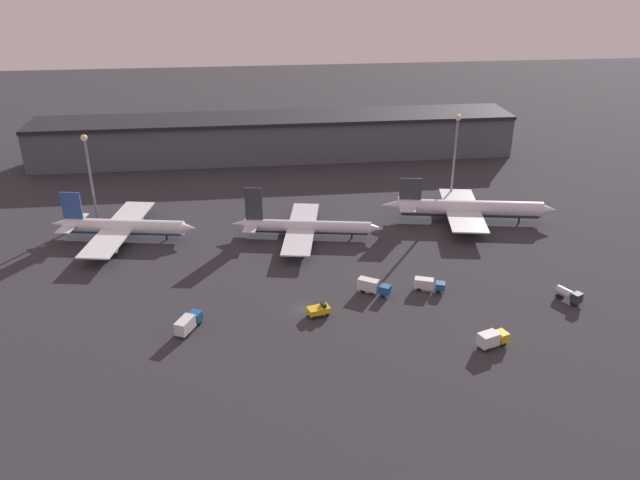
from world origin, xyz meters
The scene contains 13 objects.
ground centered at (0.00, 0.00, 0.00)m, with size 600.00×600.00×0.00m, color #2D2D33.
terminal_building centered at (0.00, 106.20, 7.66)m, with size 170.49×21.47×15.20m.
airplane_0 centered at (-44.03, 40.97, 3.36)m, with size 39.04×36.82×12.79m.
airplane_1 centered at (3.80, 36.21, 2.99)m, with size 39.96×34.15×13.67m.
airplane_2 centered at (50.00, 41.20, 3.85)m, with size 48.39×32.64×12.48m.
service_vehicle_0 centered at (15.87, 4.91, 1.84)m, with size 7.33×5.73×3.27m.
service_vehicle_1 centered at (57.61, -3.39, 1.61)m, with size 4.33×6.07×2.87m.
service_vehicle_2 centered at (2.88, -2.79, 1.31)m, with size 5.07×3.73×2.80m.
service_vehicle_3 centered at (34.73, -17.88, 1.82)m, with size 6.65×4.40×3.26m.
service_vehicle_4 centered at (28.51, 4.72, 1.64)m, with size 7.06×4.30×2.85m.
service_vehicle_5 centered at (-23.84, -5.43, 1.88)m, with size 5.39×7.71×3.35m.
lamp_post_0 centered at (-53.74, 55.54, 15.63)m, with size 1.80×1.80×24.51m.
lamp_post_1 centered at (49.65, 55.54, 16.98)m, with size 1.80×1.80×26.96m.
Camera 1 is at (-10.00, -113.50, 70.33)m, focal length 35.00 mm.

